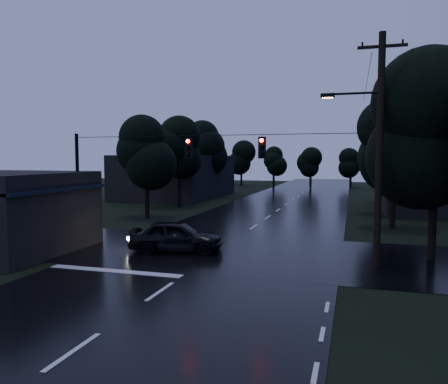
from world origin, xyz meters
The scene contains 17 objects.
ground centered at (0.00, 0.00, 0.00)m, with size 160.00×160.00×0.00m, color black.
main_road centered at (0.00, 30.00, 0.00)m, with size 12.00×120.00×0.02m, color black.
cross_street centered at (0.00, 12.00, 0.00)m, with size 60.00×9.00×0.02m, color black.
building_far_right centered at (14.00, 34.00, 2.20)m, with size 10.00×14.00×4.40m, color black.
building_far_left centered at (-14.00, 40.00, 2.50)m, with size 10.00×16.00×5.00m, color black.
utility_pole_main centered at (7.41, 11.00, 5.26)m, with size 3.50×0.30×10.00m.
utility_pole_far centered at (8.30, 28.00, 3.88)m, with size 2.00×0.30×7.50m.
anchor_pole_left centered at (-7.50, 11.00, 3.00)m, with size 0.18×0.18×6.00m, color black.
span_signals centered at (0.56, 10.99, 5.24)m, with size 15.00×0.37×1.12m.
tree_corner_near centered at (10.00, 13.00, 5.99)m, with size 4.48×4.48×9.44m.
tree_left_a centered at (-9.00, 22.00, 5.24)m, with size 3.92×3.92×8.26m.
tree_left_b centered at (-9.60, 30.00, 5.62)m, with size 4.20×4.20×8.85m.
tree_left_c centered at (-10.20, 40.00, 5.99)m, with size 4.48×4.48×9.44m.
tree_right_a centered at (9.00, 22.00, 5.62)m, with size 4.20×4.20×8.85m.
tree_right_b centered at (9.60, 30.00, 5.99)m, with size 4.48×4.48×9.44m.
tree_right_c centered at (10.20, 40.00, 6.37)m, with size 4.76×4.76×10.03m.
car centered at (-2.04, 11.33, 0.80)m, with size 1.88×4.68×1.60m, color black.
Camera 1 is at (6.47, -8.82, 4.74)m, focal length 35.00 mm.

